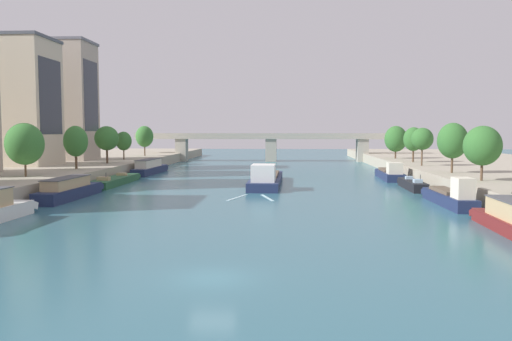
{
  "coord_description": "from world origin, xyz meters",
  "views": [
    {
      "loc": [
        3.98,
        -27.17,
        7.99
      ],
      "look_at": [
        0.0,
        40.33,
        2.76
      ],
      "focal_mm": 36.06,
      "sensor_mm": 36.0,
      "label": 1
    }
  ],
  "objects_px": {
    "moored_boat_left_gap_after": "(69,190)",
    "moored_boat_left_near": "(150,168)",
    "tree_left_far": "(25,144)",
    "tree_right_second": "(396,139)",
    "tree_left_second": "(107,138)",
    "tree_right_nearest": "(453,141)",
    "moored_boat_left_upstream": "(115,181)",
    "tree_right_distant": "(422,139)",
    "tree_right_far": "(413,139)",
    "tree_left_by_lamp": "(124,141)",
    "tree_left_end_of_row": "(145,136)",
    "moored_boat_right_downstream": "(412,184)",
    "tree_right_end_of_row": "(482,146)",
    "moored_boat_right_lone": "(450,196)",
    "tree_left_distant": "(76,141)",
    "barge_midriver": "(266,179)",
    "moored_boat_right_midway": "(390,174)",
    "bridge_far": "(271,143)"
  },
  "relations": [
    {
      "from": "tree_left_second",
      "to": "bridge_far",
      "type": "xyz_separation_m",
      "value": [
        28.19,
        44.09,
        -1.84
      ]
    },
    {
      "from": "moored_boat_left_upstream",
      "to": "tree_left_end_of_row",
      "type": "height_order",
      "value": "tree_left_end_of_row"
    },
    {
      "from": "tree_right_nearest",
      "to": "tree_right_second",
      "type": "height_order",
      "value": "tree_right_nearest"
    },
    {
      "from": "barge_midriver",
      "to": "moored_boat_left_upstream",
      "type": "height_order",
      "value": "barge_midriver"
    },
    {
      "from": "tree_right_end_of_row",
      "to": "moored_boat_right_lone",
      "type": "bearing_deg",
      "value": -133.15
    },
    {
      "from": "tree_left_second",
      "to": "moored_boat_left_gap_after",
      "type": "bearing_deg",
      "value": -78.14
    },
    {
      "from": "tree_left_far",
      "to": "tree_right_distant",
      "type": "bearing_deg",
      "value": 23.3
    },
    {
      "from": "tree_left_distant",
      "to": "tree_right_far",
      "type": "bearing_deg",
      "value": 20.2
    },
    {
      "from": "tree_right_distant",
      "to": "tree_left_end_of_row",
      "type": "bearing_deg",
      "value": 150.87
    },
    {
      "from": "barge_midriver",
      "to": "moored_boat_right_downstream",
      "type": "xyz_separation_m",
      "value": [
        20.28,
        -3.41,
        -0.4
      ]
    },
    {
      "from": "barge_midriver",
      "to": "tree_left_by_lamp",
      "type": "relative_size",
      "value": 3.98
    },
    {
      "from": "moored_boat_left_upstream",
      "to": "moored_boat_right_downstream",
      "type": "bearing_deg",
      "value": -5.08
    },
    {
      "from": "moored_boat_left_upstream",
      "to": "moored_boat_right_downstream",
      "type": "height_order",
      "value": "moored_boat_right_downstream"
    },
    {
      "from": "tree_left_far",
      "to": "tree_right_second",
      "type": "bearing_deg",
      "value": 39.85
    },
    {
      "from": "moored_boat_left_upstream",
      "to": "moored_boat_left_near",
      "type": "distance_m",
      "value": 18.77
    },
    {
      "from": "moored_boat_right_downstream",
      "to": "moored_boat_left_gap_after",
      "type": "bearing_deg",
      "value": -163.33
    },
    {
      "from": "moored_boat_right_lone",
      "to": "tree_right_far",
      "type": "relative_size",
      "value": 2.05
    },
    {
      "from": "moored_boat_left_near",
      "to": "tree_left_distant",
      "type": "height_order",
      "value": "tree_left_distant"
    },
    {
      "from": "tree_left_second",
      "to": "tree_right_nearest",
      "type": "bearing_deg",
      "value": -18.05
    },
    {
      "from": "moored_boat_right_downstream",
      "to": "tree_left_second",
      "type": "xyz_separation_m",
      "value": [
        -49.52,
        19.0,
        6.03
      ]
    },
    {
      "from": "moored_boat_left_upstream",
      "to": "tree_right_far",
      "type": "xyz_separation_m",
      "value": [
        49.33,
        22.02,
        5.9
      ]
    },
    {
      "from": "moored_boat_left_near",
      "to": "tree_right_second",
      "type": "distance_m",
      "value": 51.25
    },
    {
      "from": "tree_left_by_lamp",
      "to": "tree_left_end_of_row",
      "type": "height_order",
      "value": "tree_left_end_of_row"
    },
    {
      "from": "moored_boat_left_gap_after",
      "to": "tree_left_end_of_row",
      "type": "distance_m",
      "value": 60.19
    },
    {
      "from": "moored_boat_right_midway",
      "to": "tree_right_distant",
      "type": "relative_size",
      "value": 2.31
    },
    {
      "from": "tree_right_end_of_row",
      "to": "tree_left_by_lamp",
      "type": "bearing_deg",
      "value": 143.29
    },
    {
      "from": "tree_left_far",
      "to": "tree_right_second",
      "type": "height_order",
      "value": "tree_right_second"
    },
    {
      "from": "tree_left_second",
      "to": "tree_right_far",
      "type": "relative_size",
      "value": 1.02
    },
    {
      "from": "barge_midriver",
      "to": "tree_left_distant",
      "type": "xyz_separation_m",
      "value": [
        -29.23,
        1.9,
        5.37
      ]
    },
    {
      "from": "tree_left_second",
      "to": "tree_right_far",
      "type": "xyz_separation_m",
      "value": [
        55.84,
        6.84,
        -0.21
      ]
    },
    {
      "from": "moored_boat_left_upstream",
      "to": "tree_right_distant",
      "type": "bearing_deg",
      "value": 13.74
    },
    {
      "from": "moored_boat_left_upstream",
      "to": "tree_right_end_of_row",
      "type": "distance_m",
      "value": 50.81
    },
    {
      "from": "moored_boat_left_gap_after",
      "to": "moored_boat_left_near",
      "type": "xyz_separation_m",
      "value": [
        0.11,
        35.41,
        0.07
      ]
    },
    {
      "from": "moored_boat_left_upstream",
      "to": "tree_left_second",
      "type": "xyz_separation_m",
      "value": [
        -6.51,
        15.18,
        6.11
      ]
    },
    {
      "from": "moored_boat_right_downstream",
      "to": "tree_left_distant",
      "type": "height_order",
      "value": "tree_left_distant"
    },
    {
      "from": "tree_left_by_lamp",
      "to": "tree_right_end_of_row",
      "type": "distance_m",
      "value": 69.83
    },
    {
      "from": "barge_midriver",
      "to": "moored_boat_right_midway",
      "type": "height_order",
      "value": "barge_midriver"
    },
    {
      "from": "moored_boat_left_upstream",
      "to": "tree_right_second",
      "type": "relative_size",
      "value": 2.45
    },
    {
      "from": "moored_boat_left_near",
      "to": "moored_boat_right_lone",
      "type": "relative_size",
      "value": 1.19
    },
    {
      "from": "moored_boat_left_upstream",
      "to": "moored_boat_right_lone",
      "type": "height_order",
      "value": "moored_boat_right_lone"
    },
    {
      "from": "tree_left_far",
      "to": "tree_right_second",
      "type": "relative_size",
      "value": 1.0
    },
    {
      "from": "moored_boat_right_downstream",
      "to": "tree_right_far",
      "type": "distance_m",
      "value": 27.24
    },
    {
      "from": "moored_boat_right_downstream",
      "to": "tree_right_far",
      "type": "bearing_deg",
      "value": 76.27
    },
    {
      "from": "tree_right_far",
      "to": "bridge_far",
      "type": "height_order",
      "value": "tree_right_far"
    },
    {
      "from": "moored_boat_right_lone",
      "to": "moored_boat_left_gap_after",
      "type": "bearing_deg",
      "value": 175.97
    },
    {
      "from": "bridge_far",
      "to": "tree_right_second",
      "type": "bearing_deg",
      "value": -42.3
    },
    {
      "from": "tree_left_second",
      "to": "tree_left_by_lamp",
      "type": "relative_size",
      "value": 1.18
    },
    {
      "from": "tree_right_nearest",
      "to": "tree_right_second",
      "type": "relative_size",
      "value": 1.01
    },
    {
      "from": "tree_left_distant",
      "to": "moored_boat_left_near",
      "type": "bearing_deg",
      "value": 68.59
    },
    {
      "from": "tree_left_end_of_row",
      "to": "tree_right_end_of_row",
      "type": "relative_size",
      "value": 1.09
    }
  ]
}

